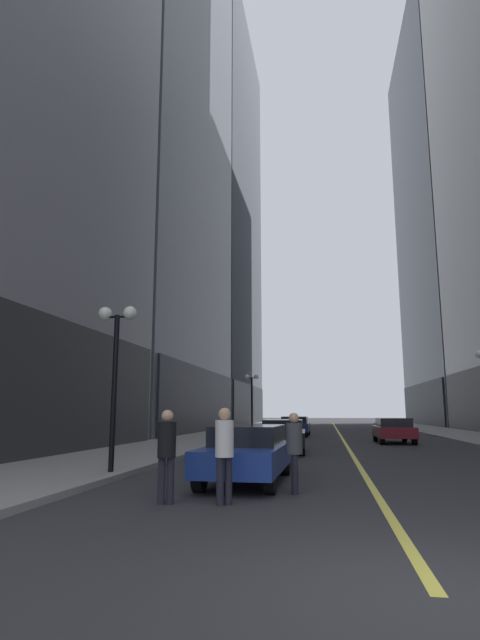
% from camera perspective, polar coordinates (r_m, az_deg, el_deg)
% --- Properties ---
extents(ground_plane, '(200.00, 200.00, 0.00)m').
position_cam_1_polar(ground_plane, '(40.25, 11.04, -12.36)').
color(ground_plane, '#2D2D30').
extents(sidewalk_left, '(4.50, 78.00, 0.15)m').
position_cam_1_polar(sidewalk_left, '(40.89, -0.88, -12.40)').
color(sidewalk_left, gray).
rests_on(sidewalk_left, ground).
extents(sidewalk_right, '(4.50, 78.00, 0.15)m').
position_cam_1_polar(sidewalk_right, '(41.28, 22.79, -11.60)').
color(sidewalk_right, gray).
rests_on(sidewalk_right, ground).
extents(lane_centre_stripe, '(0.16, 70.00, 0.01)m').
position_cam_1_polar(lane_centre_stripe, '(40.25, 11.04, -12.35)').
color(lane_centre_stripe, '#E5D64C').
rests_on(lane_centre_stripe, ground).
extents(building_left_far, '(10.95, 26.00, 56.43)m').
position_cam_1_polar(building_left_far, '(71.94, -3.29, 11.41)').
color(building_left_far, '#4C515B').
rests_on(building_left_far, ground).
extents(building_right_far, '(15.54, 26.00, 52.57)m').
position_cam_1_polar(building_right_far, '(72.26, 24.58, 10.65)').
color(building_right_far, '#4C515B').
rests_on(building_right_far, ground).
extents(car_blue, '(1.81, 4.69, 1.32)m').
position_cam_1_polar(car_blue, '(12.61, 0.91, -14.43)').
color(car_blue, navy).
rests_on(car_blue, ground).
extents(car_black, '(1.97, 4.82, 1.32)m').
position_cam_1_polar(car_black, '(21.87, 4.86, -12.59)').
color(car_black, black).
rests_on(car_black, ground).
extents(car_maroon, '(1.92, 4.21, 1.32)m').
position_cam_1_polar(car_maroon, '(29.06, 16.75, -11.61)').
color(car_maroon, maroon).
rests_on(car_maroon, ground).
extents(car_navy, '(1.98, 4.54, 1.32)m').
position_cam_1_polar(car_navy, '(36.17, 6.15, -11.60)').
color(car_navy, '#141E4C').
rests_on(car_navy, ground).
extents(pedestrian_in_black_coat, '(0.41, 0.41, 1.69)m').
position_cam_1_polar(pedestrian_in_black_coat, '(9.81, -8.18, -14.01)').
color(pedestrian_in_black_coat, black).
rests_on(pedestrian_in_black_coat, ground).
extents(pedestrian_with_orange_bag, '(0.36, 0.36, 1.63)m').
position_cam_1_polar(pedestrian_with_orange_bag, '(10.93, 6.07, -13.84)').
color(pedestrian_with_orange_bag, black).
rests_on(pedestrian_with_orange_bag, ground).
extents(pedestrian_in_white_shirt, '(0.47, 0.47, 1.72)m').
position_cam_1_polar(pedestrian_in_white_shirt, '(9.63, -1.75, -14.03)').
color(pedestrian_in_white_shirt, black).
rests_on(pedestrian_in_white_shirt, ground).
extents(street_lamp_left_near, '(1.06, 0.36, 4.43)m').
position_cam_1_polar(street_lamp_left_near, '(13.91, -13.67, -3.28)').
color(street_lamp_left_near, black).
rests_on(street_lamp_left_near, ground).
extents(street_lamp_left_far, '(1.06, 0.36, 4.43)m').
position_cam_1_polar(street_lamp_left_far, '(38.63, 1.33, -7.80)').
color(street_lamp_left_far, black).
rests_on(street_lamp_left_far, ground).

